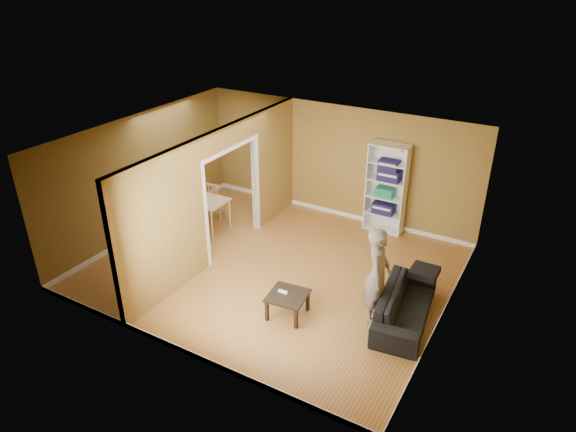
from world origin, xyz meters
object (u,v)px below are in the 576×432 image
object	(u,v)px
sofa	(406,301)
person	(378,267)
coffee_table	(288,298)
bookshelf	(387,188)
chair_far	(218,200)
chair_near	(187,218)
chair_left	(176,201)
dining_table	(202,202)

from	to	relation	value
sofa	person	xyz separation A→B (m)	(-0.46, -0.20, 0.61)
person	coffee_table	distance (m)	1.58
bookshelf	coffee_table	world-z (taller)	bookshelf
coffee_table	chair_far	size ratio (longest dim) A/B	0.70
bookshelf	chair_near	world-z (taller)	bookshelf
sofa	bookshelf	xyz separation A→B (m)	(-1.43, 2.87, 0.62)
bookshelf	chair_left	xyz separation A→B (m)	(-4.26, -1.95, -0.52)
bookshelf	chair_near	xyz separation A→B (m)	(-3.54, -2.45, -0.54)
chair_left	chair_near	distance (m)	0.88
sofa	person	size ratio (longest dim) A/B	0.99
chair_left	chair_far	world-z (taller)	chair_left
sofa	bookshelf	distance (m)	3.26
coffee_table	chair_near	size ratio (longest dim) A/B	0.69
sofa	chair_far	bearing A→B (deg)	65.82
bookshelf	chair_near	bearing A→B (deg)	-145.26
chair_near	chair_far	world-z (taller)	chair_near
person	bookshelf	world-z (taller)	bookshelf
dining_table	chair_far	distance (m)	0.59
person	chair_far	xyz separation A→B (m)	(-4.51, 1.71, -0.54)
bookshelf	chair_far	bearing A→B (deg)	-158.92
bookshelf	sofa	bearing A→B (deg)	-63.55
chair_near	chair_far	bearing A→B (deg)	103.07
chair_left	coffee_table	bearing A→B (deg)	53.60
bookshelf	chair_near	size ratio (longest dim) A/B	2.21
bookshelf	coffee_table	size ratio (longest dim) A/B	3.18
person	bookshelf	size ratio (longest dim) A/B	0.99
coffee_table	chair_far	world-z (taller)	chair_far
person	dining_table	distance (m)	4.67
coffee_table	dining_table	size ratio (longest dim) A/B	0.56
sofa	coffee_table	distance (m)	1.95
chair_near	dining_table	bearing A→B (deg)	103.12
person	chair_left	xyz separation A→B (m)	(-5.23, 1.12, -0.51)
chair_left	chair_far	xyz separation A→B (m)	(0.72, 0.59, -0.03)
chair_far	coffee_table	bearing A→B (deg)	138.13
chair_left	chair_far	size ratio (longest dim) A/B	1.06
chair_far	chair_near	bearing A→B (deg)	84.62
sofa	chair_far	world-z (taller)	chair_far
person	chair_far	size ratio (longest dim) A/B	2.19
chair_far	bookshelf	bearing A→B (deg)	-164.38
chair_near	coffee_table	bearing A→B (deg)	-8.81
sofa	chair_far	xyz separation A→B (m)	(-4.97, 1.50, 0.08)
bookshelf	chair_left	bearing A→B (deg)	-155.34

